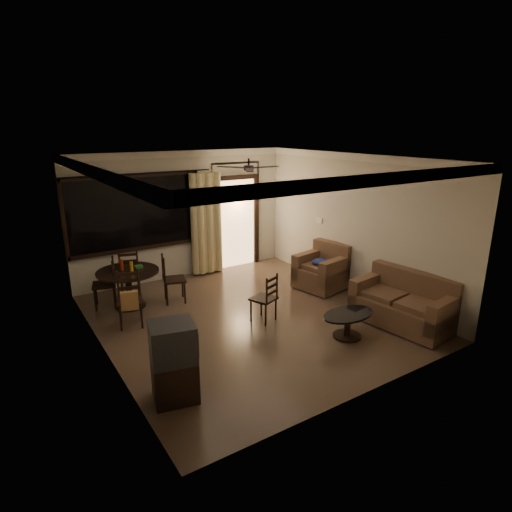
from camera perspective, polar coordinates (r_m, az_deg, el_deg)
ground at (r=7.78m, az=-0.88°, el=-8.14°), size 5.50×5.50×0.00m
room_shell at (r=9.00m, az=-3.72°, el=7.51°), size 5.50×6.70×5.50m
dining_table at (r=8.37m, az=-16.67°, el=-2.86°), size 1.15×1.15×0.94m
dining_chair_west at (r=8.58m, az=-19.41°, el=-4.65°), size 0.52×0.52×0.95m
dining_chair_east at (r=8.50m, az=-10.87°, el=-4.18°), size 0.52×0.52×0.95m
dining_chair_south at (r=7.66m, az=-16.38°, el=-6.81°), size 0.52×0.56×0.95m
dining_chair_north at (r=9.10m, az=-16.42°, el=-3.14°), size 0.52×0.52×0.95m
tv_cabinet at (r=5.52m, az=-10.89°, el=-13.67°), size 0.63×0.59×1.03m
sofa at (r=7.84m, az=19.17°, el=-6.15°), size 1.08×1.75×0.88m
armchair at (r=9.14m, az=8.97°, el=-1.89°), size 1.06×1.06×0.92m
coffee_table at (r=7.15m, az=12.14°, el=-8.50°), size 0.94×0.56×0.41m
side_chair at (r=7.55m, az=1.07°, el=-6.81°), size 0.50×0.50×0.88m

